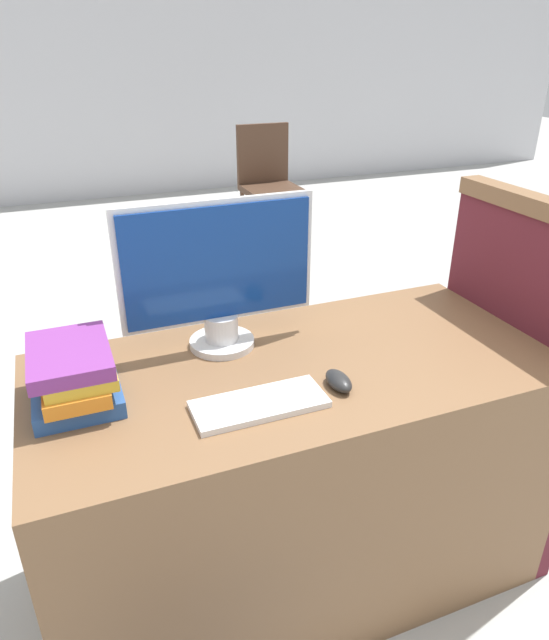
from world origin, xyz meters
The scene contains 8 objects.
wall_back centered at (0.00, 5.54, 1.40)m, with size 12.00×0.06×2.80m.
desk centered at (0.00, 0.33, 0.38)m, with size 1.39×0.66×0.76m.
carrel_divider centered at (0.72, 0.31, 0.58)m, with size 0.07×0.61×1.15m.
monitor centered at (-0.15, 0.51, 0.97)m, with size 0.53×0.18×0.42m.
keyboard centered at (-0.16, 0.18, 0.77)m, with size 0.32×0.13×0.02m.
mouse centered at (0.05, 0.19, 0.78)m, with size 0.05×0.10×0.04m.
book_stack centered at (-0.55, 0.36, 0.83)m, with size 0.20×0.26×0.14m.
far_chair centered at (1.15, 3.52, 0.52)m, with size 0.44×0.44×0.93m.
Camera 1 is at (-0.54, -0.86, 1.53)m, focal length 32.00 mm.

